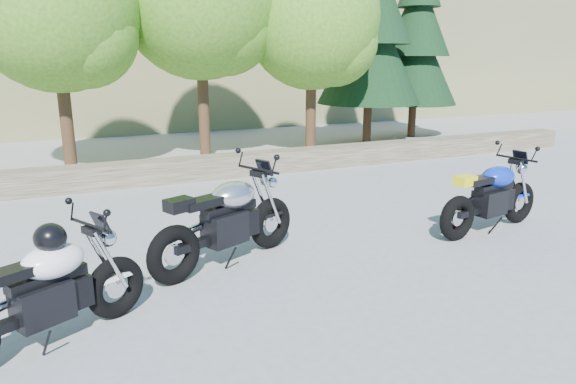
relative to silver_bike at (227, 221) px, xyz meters
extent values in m
plane|color=gray|center=(0.86, -0.56, -0.58)|extent=(90.00, 90.00, 0.00)
cube|color=#47402F|center=(0.86, 4.94, -0.33)|extent=(22.00, 0.55, 0.50)
cylinder|color=#382314|center=(-1.64, 6.64, 0.93)|extent=(0.28, 0.28, 3.02)
sphere|color=#37781A|center=(-1.64, 6.64, 3.20)|extent=(3.67, 3.67, 3.67)
sphere|color=#37781A|center=(-1.14, 6.34, 2.55)|extent=(2.38, 2.38, 2.38)
cylinder|color=#382314|center=(1.66, 7.04, 1.10)|extent=(0.28, 0.28, 3.36)
sphere|color=#37781A|center=(2.16, 6.74, 2.90)|extent=(2.64, 2.64, 2.64)
cylinder|color=#382314|center=(4.46, 6.44, 0.88)|extent=(0.28, 0.28, 2.91)
sphere|color=#37781A|center=(4.46, 6.44, 3.06)|extent=(3.54, 3.54, 3.54)
sphere|color=#37781A|center=(4.96, 6.14, 2.44)|extent=(2.29, 2.29, 2.29)
cylinder|color=#382314|center=(7.06, 7.64, 0.50)|extent=(0.26, 0.26, 2.16)
cone|color=black|center=(7.06, 7.64, 2.30)|extent=(3.17, 3.17, 3.24)
cylinder|color=#382314|center=(9.26, 8.24, 0.38)|extent=(0.26, 0.26, 1.92)
cone|color=black|center=(9.26, 8.24, 1.98)|extent=(2.82, 2.82, 2.88)
cone|color=black|center=(9.26, 8.24, 3.39)|extent=(2.18, 2.18, 2.56)
torus|color=black|center=(0.73, 0.32, -0.21)|extent=(0.74, 0.45, 0.73)
torus|color=black|center=(-0.77, -0.33, -0.21)|extent=(0.74, 0.45, 0.73)
cylinder|color=silver|center=(0.73, 0.32, -0.21)|extent=(0.25, 0.14, 0.25)
cylinder|color=silver|center=(-0.77, -0.33, -0.21)|extent=(0.25, 0.14, 0.25)
cube|color=black|center=(-0.04, -0.02, -0.08)|extent=(0.63, 0.53, 0.41)
cube|color=black|center=(0.04, 0.02, 0.17)|extent=(0.80, 0.48, 0.11)
ellipsoid|color=silver|center=(0.11, 0.05, 0.33)|extent=(0.77, 0.66, 0.34)
cube|color=black|center=(-0.35, -0.15, 0.33)|extent=(0.62, 0.45, 0.10)
cube|color=black|center=(-0.66, -0.28, 0.38)|extent=(0.38, 0.33, 0.15)
cylinder|color=black|center=(0.53, 0.23, 0.59)|extent=(0.33, 0.70, 0.04)
sphere|color=silver|center=(0.69, 0.30, 0.40)|extent=(0.20, 0.20, 0.20)
torus|color=black|center=(-1.49, -0.89, -0.25)|extent=(0.65, 0.45, 0.65)
cylinder|color=silver|center=(-1.49, -0.89, -0.25)|extent=(0.22, 0.14, 0.22)
cube|color=black|center=(-2.15, -1.24, -0.13)|extent=(0.57, 0.50, 0.37)
cube|color=black|center=(-2.09, -1.20, 0.09)|extent=(0.71, 0.47, 0.10)
ellipsoid|color=white|center=(-2.03, -1.17, 0.24)|extent=(0.70, 0.62, 0.31)
cube|color=black|center=(-2.42, -1.38, 0.24)|extent=(0.55, 0.43, 0.09)
cylinder|color=black|center=(-1.67, -0.98, 0.47)|extent=(0.34, 0.61, 0.03)
sphere|color=silver|center=(-1.52, -0.91, 0.30)|extent=(0.18, 0.18, 0.18)
ellipsoid|color=black|center=(-2.03, -1.17, 0.46)|extent=(0.39, 0.40, 0.27)
torus|color=black|center=(4.85, -0.29, -0.24)|extent=(0.70, 0.28, 0.68)
torus|color=black|center=(3.34, -0.53, -0.24)|extent=(0.70, 0.28, 0.68)
cylinder|color=silver|center=(4.85, -0.29, -0.24)|extent=(0.24, 0.08, 0.23)
cylinder|color=silver|center=(3.34, -0.53, -0.24)|extent=(0.24, 0.08, 0.23)
cube|color=black|center=(4.07, -0.41, -0.11)|extent=(0.55, 0.39, 0.38)
cube|color=black|center=(4.15, -0.40, 0.12)|extent=(0.76, 0.29, 0.11)
ellipsoid|color=#0C2AB7|center=(4.22, -0.39, 0.27)|extent=(0.67, 0.50, 0.32)
cube|color=black|center=(3.76, -0.47, 0.27)|extent=(0.56, 0.31, 0.10)
cube|color=yellow|center=(3.45, -0.52, 0.31)|extent=(0.33, 0.26, 0.14)
cylinder|color=black|center=(4.64, -0.32, 0.51)|extent=(0.14, 0.70, 0.03)
sphere|color=silver|center=(4.80, -0.30, 0.33)|extent=(0.19, 0.19, 0.19)
cube|color=black|center=(3.51, -0.30, -0.37)|extent=(0.34, 0.26, 0.42)
cube|color=maroon|center=(3.53, -0.43, -0.48)|extent=(0.25, 0.08, 0.18)
camera|label=1|loc=(-1.88, -6.03, 2.02)|focal=32.00mm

